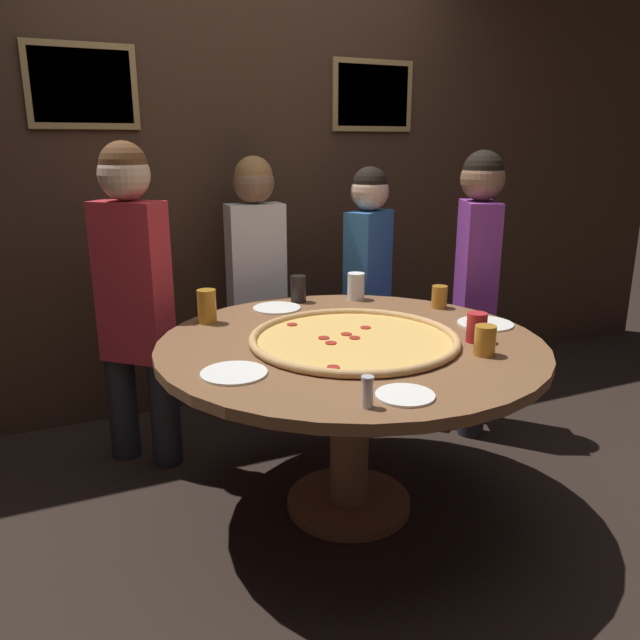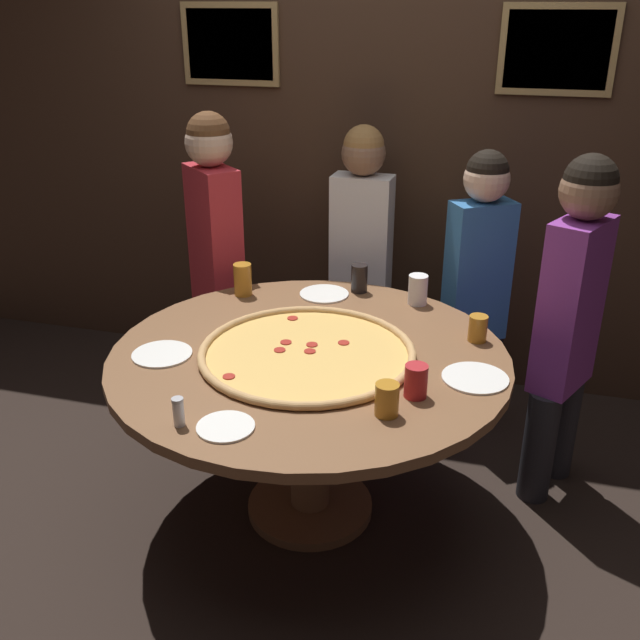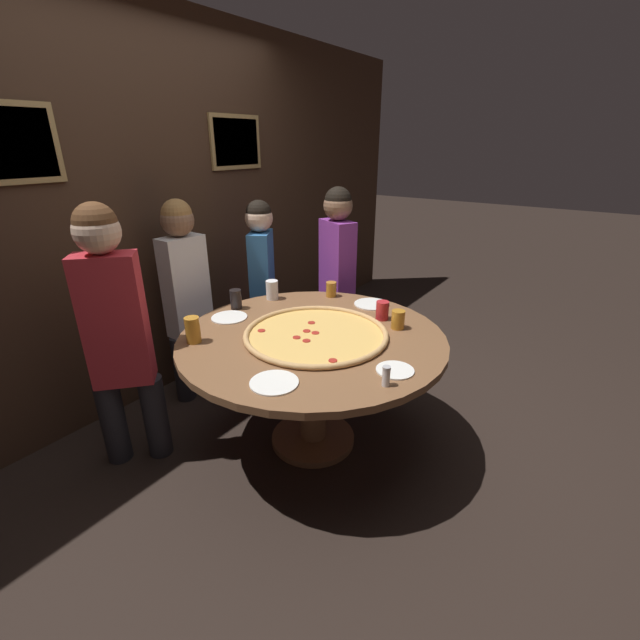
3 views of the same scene
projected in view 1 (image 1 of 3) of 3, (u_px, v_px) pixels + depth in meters
The scene contains 19 objects.
ground_plane at pixel (348, 506), 2.65m from camera, with size 24.00×24.00×0.00m, color black.
back_wall at pixel (242, 176), 3.48m from camera, with size 6.40×0.08×2.60m.
dining_table at pixel (350, 373), 2.49m from camera, with size 1.52×1.52×0.74m.
giant_pizza at pixel (353, 339), 2.42m from camera, with size 0.82×0.82×0.03m.
drink_cup_far_right at pixel (439, 297), 2.91m from camera, with size 0.07×0.07×0.10m, color #BC7A23.
drink_cup_centre_back at pixel (356, 286), 3.07m from camera, with size 0.08×0.08×0.13m, color white.
drink_cup_far_left at pixel (477, 327), 2.42m from camera, with size 0.08×0.08×0.12m, color #B22328.
drink_cup_near_left at pixel (485, 340), 2.26m from camera, with size 0.08×0.08×0.11m, color #BC7A23.
drink_cup_beside_pizza at pixel (298, 289), 3.02m from camera, with size 0.07×0.07×0.13m, color black.
drink_cup_near_right at pixel (207, 306), 2.67m from camera, with size 0.08×0.08×0.15m, color #BC7A23.
white_plate_right_side at pixel (234, 373), 2.09m from camera, with size 0.23×0.23×0.01m, color white.
white_plate_beside_cup at pixel (405, 395), 1.91m from camera, with size 0.18×0.18×0.01m, color white.
white_plate_left_side at pixel (485, 324), 2.66m from camera, with size 0.24×0.24×0.01m, color white.
white_plate_far_back at pixel (277, 308), 2.91m from camera, with size 0.22×0.22×0.01m, color white.
condiment_shaker at pixel (367, 392), 1.82m from camera, with size 0.04×0.04×0.10m.
diner_centre_back at pixel (256, 274), 3.34m from camera, with size 0.36×0.21×1.42m.
diner_far_left at pixel (134, 289), 2.82m from camera, with size 0.37×0.35×1.50m.
diner_side_right at pixel (476, 277), 3.19m from camera, with size 0.28×0.38×1.45m.
diner_side_left at pixel (368, 276), 3.44m from camera, with size 0.35×0.29×1.37m.
Camera 1 is at (-1.07, -2.07, 1.49)m, focal length 35.00 mm.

